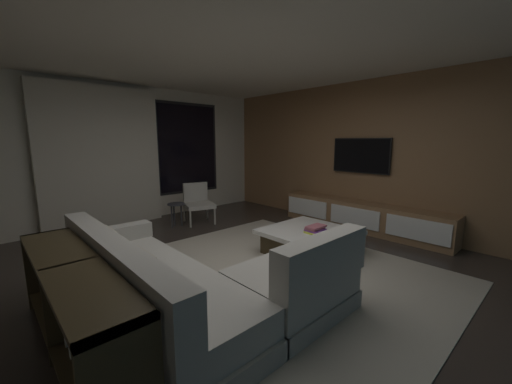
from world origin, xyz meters
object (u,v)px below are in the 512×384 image
object	(u,v)px
mounted_tv	(361,156)
console_table_behind_couch	(74,304)
sectional_couch	(191,286)
media_console	(362,217)
accent_chair_near_window	(198,201)
coffee_table	(309,242)
side_stool	(176,208)
book_stack_on_coffee_table	(315,229)

from	to	relation	value
mounted_tv	console_table_behind_couch	world-z (taller)	mounted_tv
console_table_behind_couch	sectional_couch	bearing A→B (deg)	-8.26
console_table_behind_couch	media_console	bearing A→B (deg)	1.34
mounted_tv	console_table_behind_couch	distance (m)	4.88
accent_chair_near_window	media_console	bearing A→B (deg)	-53.77
coffee_table	media_console	distance (m)	1.64
coffee_table	console_table_behind_couch	bearing A→B (deg)	-178.85
side_stool	console_table_behind_couch	size ratio (longest dim) A/B	0.22
sectional_couch	coffee_table	xyz separation A→B (m)	(2.04, 0.19, -0.10)
coffee_table	console_table_behind_couch	size ratio (longest dim) A/B	0.55
sectional_couch	console_table_behind_couch	size ratio (longest dim) A/B	1.19
coffee_table	media_console	world-z (taller)	media_console
sectional_couch	accent_chair_near_window	world-z (taller)	sectional_couch
media_console	mounted_tv	xyz separation A→B (m)	(0.18, 0.20, 1.10)
coffee_table	sectional_couch	bearing A→B (deg)	-174.63
coffee_table	side_stool	size ratio (longest dim) A/B	2.52
accent_chair_near_window	mounted_tv	size ratio (longest dim) A/B	0.71
accent_chair_near_window	coffee_table	bearing A→B (deg)	-84.97
coffee_table	mounted_tv	world-z (taller)	mounted_tv
book_stack_on_coffee_table	media_console	world-z (taller)	media_console
side_stool	mounted_tv	world-z (taller)	mounted_tv
sectional_couch	coffee_table	distance (m)	2.05
coffee_table	book_stack_on_coffee_table	world-z (taller)	book_stack_on_coffee_table
accent_chair_near_window	media_console	xyz separation A→B (m)	(1.87, -2.55, -0.18)
coffee_table	side_stool	bearing A→B (deg)	105.92
sectional_couch	media_console	xyz separation A→B (m)	(3.68, 0.24, -0.04)
sectional_couch	accent_chair_near_window	distance (m)	3.33
side_stool	media_console	world-z (taller)	media_console
accent_chair_near_window	media_console	size ratio (longest dim) A/B	0.25
sectional_couch	console_table_behind_couch	xyz separation A→B (m)	(-0.91, 0.13, 0.12)
sectional_couch	side_stool	world-z (taller)	sectional_couch
media_console	sectional_couch	bearing A→B (deg)	-176.27
side_stool	sectional_couch	bearing A→B (deg)	-115.52
side_stool	media_console	distance (m)	3.45
book_stack_on_coffee_table	console_table_behind_couch	size ratio (longest dim) A/B	0.14
side_stool	mounted_tv	bearing A→B (deg)	-42.17
sectional_couch	accent_chair_near_window	size ratio (longest dim) A/B	3.21
coffee_table	accent_chair_near_window	distance (m)	2.62
book_stack_on_coffee_table	side_stool	size ratio (longest dim) A/B	0.64
accent_chair_near_window	book_stack_on_coffee_table	bearing A→B (deg)	-85.89
book_stack_on_coffee_table	mounted_tv	xyz separation A→B (m)	(1.86, 0.37, 0.94)
book_stack_on_coffee_table	coffee_table	bearing A→B (deg)	74.77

